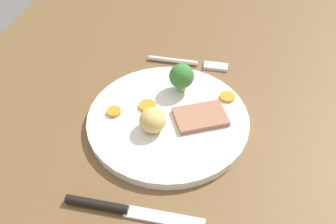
% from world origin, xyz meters
% --- Properties ---
extents(dining_table, '(1.20, 0.84, 0.04)m').
position_xyz_m(dining_table, '(0.00, 0.00, 0.02)').
color(dining_table, brown).
rests_on(dining_table, ground).
extents(dinner_plate, '(0.26, 0.26, 0.01)m').
position_xyz_m(dinner_plate, '(-0.02, -0.02, 0.04)').
color(dinner_plate, white).
rests_on(dinner_plate, dining_table).
extents(meat_slice_main, '(0.08, 0.10, 0.01)m').
position_xyz_m(meat_slice_main, '(-0.03, 0.03, 0.05)').
color(meat_slice_main, '#9E664C').
rests_on(meat_slice_main, dinner_plate).
extents(roast_potato_left, '(0.05, 0.04, 0.04)m').
position_xyz_m(roast_potato_left, '(0.01, -0.04, 0.07)').
color(roast_potato_left, '#D8B260').
rests_on(roast_potato_left, dinner_plate).
extents(carrot_coin_front, '(0.02, 0.02, 0.01)m').
position_xyz_m(carrot_coin_front, '(-0.01, -0.11, 0.05)').
color(carrot_coin_front, orange).
rests_on(carrot_coin_front, dinner_plate).
extents(carrot_coin_back, '(0.03, 0.03, 0.01)m').
position_xyz_m(carrot_coin_back, '(-0.04, -0.06, 0.05)').
color(carrot_coin_back, orange).
rests_on(carrot_coin_back, dinner_plate).
extents(carrot_coin_side, '(0.03, 0.03, 0.01)m').
position_xyz_m(carrot_coin_side, '(-0.09, 0.07, 0.05)').
color(carrot_coin_side, orange).
rests_on(carrot_coin_side, dinner_plate).
extents(broccoli_floret, '(0.04, 0.04, 0.05)m').
position_xyz_m(broccoli_floret, '(-0.09, -0.01, 0.08)').
color(broccoli_floret, '#8CB766').
rests_on(broccoli_floret, dinner_plate).
extents(fork, '(0.02, 0.15, 0.01)m').
position_xyz_m(fork, '(-0.18, -0.01, 0.04)').
color(fork, silver).
rests_on(fork, dining_table).
extents(knife, '(0.02, 0.19, 0.01)m').
position_xyz_m(knife, '(0.15, -0.04, 0.04)').
color(knife, black).
rests_on(knife, dining_table).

